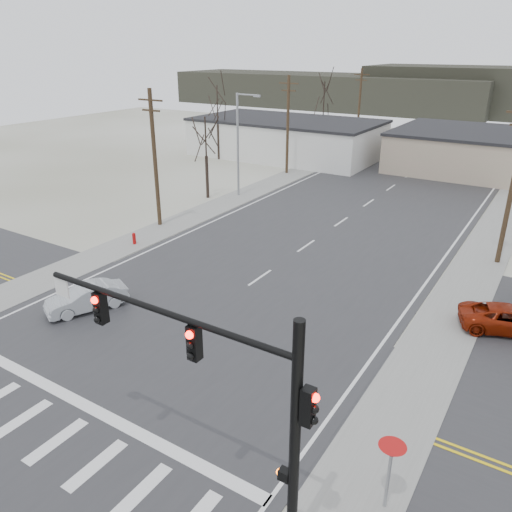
% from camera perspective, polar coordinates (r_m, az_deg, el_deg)
% --- Properties ---
extents(ground, '(140.00, 140.00, 0.00)m').
position_cam_1_polar(ground, '(23.90, -9.86, -9.51)').
color(ground, silver).
rests_on(ground, ground).
extents(main_road, '(18.00, 110.00, 0.05)m').
position_cam_1_polar(main_road, '(35.14, 6.48, 1.64)').
color(main_road, '#2A2A2D').
rests_on(main_road, ground).
extents(cross_road, '(90.00, 10.00, 0.04)m').
position_cam_1_polar(cross_road, '(23.89, -9.87, -9.47)').
color(cross_road, '#2A2A2D').
rests_on(cross_road, ground).
extents(sidewalk_left, '(3.00, 90.00, 0.06)m').
position_cam_1_polar(sidewalk_left, '(44.34, -3.04, 6.28)').
color(sidewalk_left, gray).
rests_on(sidewalk_left, ground).
extents(sidewalk_right, '(3.00, 90.00, 0.06)m').
position_cam_1_polar(sidewalk_right, '(37.04, 24.91, 0.71)').
color(sidewalk_right, gray).
rests_on(sidewalk_right, ground).
extents(traffic_signal_mast, '(8.95, 0.43, 7.20)m').
position_cam_1_polar(traffic_signal_mast, '(13.14, -3.02, -14.63)').
color(traffic_signal_mast, black).
rests_on(traffic_signal_mast, ground).
extents(fire_hydrant, '(0.24, 0.24, 0.87)m').
position_cam_1_polar(fire_hydrant, '(35.33, -13.76, 1.97)').
color(fire_hydrant, '#A50C0C').
rests_on(fire_hydrant, ground).
extents(yield_sign, '(0.80, 0.80, 2.35)m').
position_cam_1_polar(yield_sign, '(15.58, 15.23, -20.98)').
color(yield_sign, gray).
rests_on(yield_sign, ground).
extents(building_left_far, '(22.30, 12.30, 4.50)m').
position_cam_1_polar(building_left_far, '(63.21, 3.51, 13.35)').
color(building_left_far, silver).
rests_on(building_left_far, ground).
extents(upole_left_b, '(2.20, 0.30, 10.00)m').
position_cam_1_polar(upole_left_b, '(37.63, -11.50, 11.02)').
color(upole_left_b, '#3F301D').
rests_on(upole_left_b, ground).
extents(upole_left_c, '(2.20, 0.30, 10.00)m').
position_cam_1_polar(upole_left_c, '(53.69, 3.65, 14.86)').
color(upole_left_c, '#3F301D').
rests_on(upole_left_c, ground).
extents(upole_left_d, '(2.20, 0.30, 10.00)m').
position_cam_1_polar(upole_left_d, '(71.75, 11.72, 16.47)').
color(upole_left_d, '#3F301D').
rests_on(upole_left_d, ground).
extents(streetlight_main, '(2.40, 0.25, 9.00)m').
position_cam_1_polar(streetlight_main, '(44.90, -1.88, 13.14)').
color(streetlight_main, gray).
rests_on(streetlight_main, ground).
extents(tree_left_near, '(3.30, 3.30, 7.35)m').
position_cam_1_polar(tree_left_near, '(44.56, -5.77, 13.15)').
color(tree_left_near, black).
rests_on(tree_left_near, ground).
extents(tree_left_far, '(3.96, 3.96, 8.82)m').
position_cam_1_polar(tree_left_far, '(67.11, 7.76, 17.22)').
color(tree_left_far, black).
rests_on(tree_left_far, ground).
extents(tree_left_mid, '(3.96, 3.96, 8.82)m').
position_cam_1_polar(tree_left_mid, '(60.86, -4.44, 16.79)').
color(tree_left_mid, black).
rests_on(tree_left_mid, ground).
extents(hill_left, '(70.00, 18.00, 7.00)m').
position_cam_1_polar(hill_left, '(117.73, 7.93, 18.20)').
color(hill_left, '#333026').
rests_on(hill_left, ground).
extents(sedan_crossing, '(3.01, 4.31, 1.35)m').
position_cam_1_polar(sedan_crossing, '(27.18, -18.80, -4.52)').
color(sedan_crossing, '#A3A8AD').
rests_on(sedan_crossing, main_road).
extents(car_far_a, '(3.26, 5.47, 1.48)m').
position_cam_1_polar(car_far_a, '(57.34, 24.49, 8.89)').
color(car_far_a, black).
rests_on(car_far_a, main_road).
extents(car_far_b, '(2.87, 4.28, 1.35)m').
position_cam_1_polar(car_far_b, '(73.46, 17.18, 12.53)').
color(car_far_b, black).
rests_on(car_far_b, main_road).
extents(car_parked_red, '(4.93, 3.49, 1.25)m').
position_cam_1_polar(car_parked_red, '(26.83, 26.91, -6.42)').
color(car_parked_red, maroon).
rests_on(car_parked_red, parking_lot).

